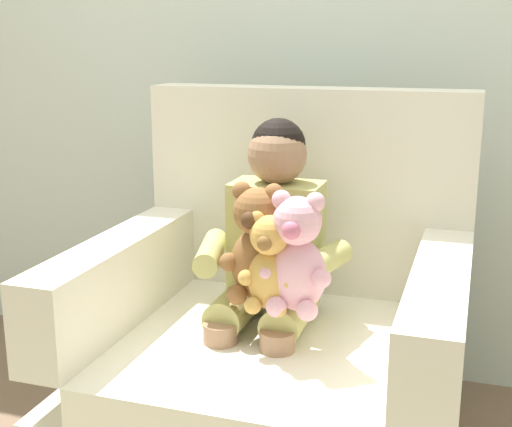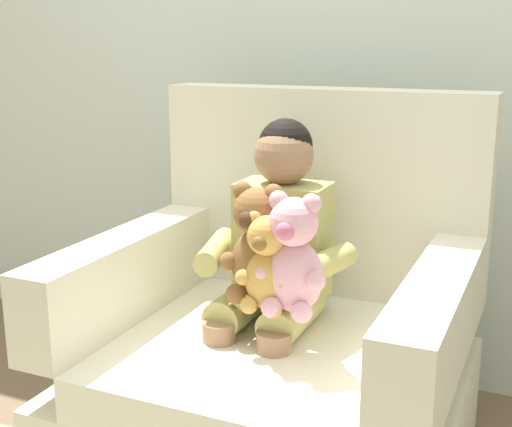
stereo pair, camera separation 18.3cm
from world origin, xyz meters
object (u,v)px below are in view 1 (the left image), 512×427
armchair (277,355)px  plush_brown (257,246)px  plush_pink (297,257)px  seated_child (270,250)px  plush_honey (270,265)px

armchair → plush_brown: bearing=-105.1°
plush_pink → plush_brown: bearing=171.2°
seated_child → plush_brown: (0.00, -0.13, 0.05)m
seated_child → plush_pink: (0.13, -0.18, 0.05)m
armchair → seated_child: (-0.03, 0.02, 0.31)m
plush_pink → armchair: bearing=134.7°
seated_child → plush_honey: (0.06, -0.19, 0.02)m
seated_child → plush_pink: size_ratio=2.57×
plush_brown → plush_honey: bearing=-57.5°
seated_child → plush_brown: bearing=-88.3°
plush_honey → plush_brown: plush_brown is taller
plush_honey → armchair: bearing=99.3°
plush_pink → plush_brown: 0.13m
plush_pink → plush_brown: plush_brown is taller
plush_honey → plush_brown: 0.08m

